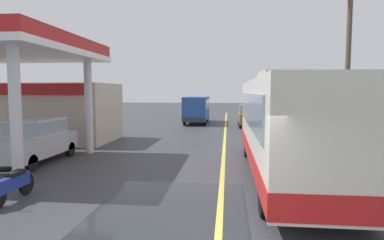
# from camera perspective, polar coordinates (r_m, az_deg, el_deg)

# --- Properties ---
(ground) EXTENTS (120.00, 120.00, 0.00)m
(ground) POSITION_cam_1_polar(r_m,az_deg,el_deg) (25.44, 5.81, -1.68)
(ground) COLOR #38383D
(lane_divider_stripe) EXTENTS (0.16, 50.00, 0.01)m
(lane_divider_stripe) POSITION_cam_1_polar(r_m,az_deg,el_deg) (20.48, 5.70, -3.28)
(lane_divider_stripe) COLOR #D8CC4C
(lane_divider_stripe) RESTS_ON ground
(wet_puddle_patch) EXTENTS (3.78, 4.38, 0.01)m
(wet_puddle_patch) POSITION_cam_1_polar(r_m,az_deg,el_deg) (8.73, -3.39, -14.67)
(wet_puddle_patch) COLOR #26282D
(wet_puddle_patch) RESTS_ON ground
(coach_bus_main) EXTENTS (2.60, 11.04, 3.69)m
(coach_bus_main) POSITION_cam_1_polar(r_m,az_deg,el_deg) (11.82, 16.03, -1.14)
(coach_bus_main) COLOR silver
(coach_bus_main) RESTS_ON ground
(gas_station_roadside) EXTENTS (9.10, 11.95, 5.10)m
(gas_station_roadside) POSITION_cam_1_polar(r_m,az_deg,el_deg) (19.38, -25.84, 3.56)
(gas_station_roadside) COLOR #B21E1E
(gas_station_roadside) RESTS_ON ground
(car_at_pump) EXTENTS (1.70, 4.20, 1.82)m
(car_at_pump) POSITION_cam_1_polar(r_m,az_deg,el_deg) (15.10, -25.49, -2.83)
(car_at_pump) COLOR #B2B2B7
(car_at_pump) RESTS_ON ground
(minibus_opposing_lane) EXTENTS (2.04, 6.13, 2.44)m
(minibus_opposing_lane) POSITION_cam_1_polar(r_m,az_deg,el_deg) (30.45, 0.83, 2.22)
(minibus_opposing_lane) COLOR #264C9E
(minibus_opposing_lane) RESTS_ON ground
(cyclist_on_shoulder) EXTENTS (0.34, 1.82, 1.72)m
(cyclist_on_shoulder) POSITION_cam_1_polar(r_m,az_deg,el_deg) (9.33, 29.42, -9.02)
(cyclist_on_shoulder) COLOR black
(cyclist_on_shoulder) RESTS_ON ground
(motorcycle_parked_forecourt) EXTENTS (0.55, 1.80, 0.92)m
(motorcycle_parked_forecourt) POSITION_cam_1_polar(r_m,az_deg,el_deg) (10.18, -28.68, -9.83)
(motorcycle_parked_forecourt) COLOR black
(motorcycle_parked_forecourt) RESTS_ON ground
(pedestrian_by_shop) EXTENTS (0.55, 0.22, 1.66)m
(pedestrian_by_shop) POSITION_cam_1_polar(r_m,az_deg,el_deg) (14.60, -28.08, -3.51)
(pedestrian_by_shop) COLOR #33333F
(pedestrian_by_shop) RESTS_ON ground
(car_trailing_behind_bus) EXTENTS (1.70, 4.20, 1.82)m
(car_trailing_behind_bus) POSITION_cam_1_polar(r_m,az_deg,el_deg) (27.99, 9.85, 0.96)
(car_trailing_behind_bus) COLOR olive
(car_trailing_behind_bus) RESTS_ON ground
(utility_pole_roadside) EXTENTS (1.80, 0.24, 8.44)m
(utility_pole_roadside) POSITION_cam_1_polar(r_m,az_deg,el_deg) (17.60, 25.45, 9.28)
(utility_pole_roadside) COLOR brown
(utility_pole_roadside) RESTS_ON ground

